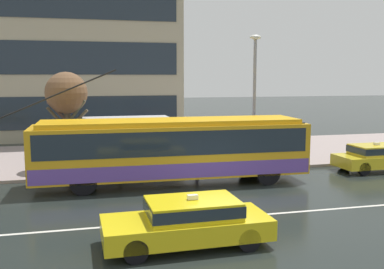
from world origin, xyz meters
The scene contains 12 objects.
ground_plane centered at (0.00, 0.00, 0.00)m, with size 160.00×160.00×0.00m, color #202725.
sidewalk_slab centered at (0.00, 10.34, 0.07)m, with size 80.00×10.00×0.14m, color gray.
lane_centre_line centered at (0.00, -1.20, 0.00)m, with size 72.00×0.14×0.01m, color silver.
trolleybus centered at (-1.18, 3.74, 1.53)m, with size 12.99×2.78×4.84m.
taxi_ahead_of_bus centered at (9.04, 3.96, 0.70)m, with size 4.28×1.86×1.39m.
taxi_oncoming_near centered at (-2.11, -3.20, 0.70)m, with size 4.52×1.92×1.39m.
bus_shelter centered at (-2.79, 7.42, 2.00)m, with size 4.19×1.84×2.43m.
pedestrian_at_shelter centered at (0.58, 6.32, 1.68)m, with size 1.34×1.34×1.96m.
pedestrian_approaching_curb centered at (-5.12, 7.56, 1.80)m, with size 1.05×1.05×2.06m.
pedestrian_walking_past centered at (-3.21, 6.35, 1.14)m, with size 0.40×0.40×1.69m.
street_lamp centered at (3.59, 6.50, 3.98)m, with size 0.60×0.32×6.46m.
street_tree_bare centered at (-5.57, 7.37, 3.69)m, with size 2.00×1.99×4.63m.
Camera 1 is at (-4.75, -14.35, 4.54)m, focal length 41.19 mm.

